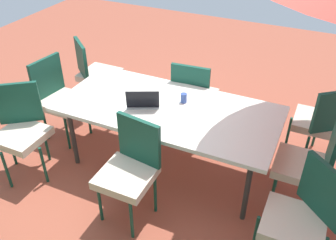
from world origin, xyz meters
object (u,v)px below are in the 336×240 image
at_px(dining_table, 168,111).
at_px(cup, 184,98).
at_px(chair_south, 193,94).
at_px(chair_north, 130,167).
at_px(chair_southeast, 95,71).
at_px(chair_northwest, 302,216).
at_px(chair_east, 59,96).
at_px(chair_southwest, 321,120).
at_px(laptop, 143,102).
at_px(chair_northeast, 21,128).
at_px(chair_west, 309,162).

height_order(dining_table, cup, cup).
relative_size(chair_south, chair_north, 1.00).
bearing_deg(chair_south, chair_southeast, -4.96).
xyz_separation_m(chair_southeast, cup, (-1.47, 0.54, 0.26)).
xyz_separation_m(chair_northwest, chair_southeast, (2.79, -1.35, 0.00)).
distance_m(chair_south, chair_east, 1.56).
xyz_separation_m(chair_southwest, laptop, (1.65, 0.83, 0.26)).
height_order(dining_table, chair_northeast, chair_northeast).
bearing_deg(chair_southeast, chair_northeast, 131.48).
xyz_separation_m(chair_west, cup, (1.29, -0.15, 0.26)).
xyz_separation_m(dining_table, chair_southeast, (1.37, -0.70, -0.17)).
height_order(chair_southwest, chair_south, same).
bearing_deg(chair_south, cup, 95.84).
bearing_deg(chair_north, chair_east, 159.84).
height_order(laptop, cup, laptop).
relative_size(chair_northeast, laptop, 2.48).
distance_m(chair_north, cup, 0.93).
bearing_deg(laptop, dining_table, 173.12).
height_order(chair_west, laptop, laptop).
distance_m(chair_northwest, cup, 1.57).
relative_size(chair_southeast, cup, 10.00).
xyz_separation_m(chair_southwest, chair_south, (1.41, 0.06, 0.00)).
bearing_deg(dining_table, laptop, 18.73).
relative_size(chair_north, laptop, 2.48).
relative_size(chair_north, cup, 10.00).
bearing_deg(chair_southwest, dining_table, -9.98).
distance_m(chair_southeast, laptop, 1.40).
distance_m(chair_west, laptop, 1.65).
relative_size(chair_west, laptop, 2.48).
xyz_separation_m(chair_east, chair_west, (-2.78, -0.00, 0.00)).
relative_size(chair_southeast, laptop, 2.48).
bearing_deg(cup, chair_south, -79.56).
bearing_deg(chair_southwest, chair_southeast, -36.87).
height_order(chair_south, chair_east, same).
xyz_separation_m(chair_east, laptop, (-1.16, 0.08, 0.26)).
bearing_deg(chair_west, chair_northeast, -78.09).
relative_size(dining_table, chair_southwest, 2.24).
bearing_deg(chair_southeast, chair_southwest, -139.08).
bearing_deg(chair_northwest, chair_southwest, 133.29).
relative_size(dining_table, cup, 22.35).
bearing_deg(chair_southwest, laptop, -11.22).
bearing_deg(chair_northeast, chair_southeast, 54.98).
bearing_deg(laptop, chair_west, 157.32).
bearing_deg(chair_northeast, chair_north, -39.17).
relative_size(chair_northwest, cup, 10.00).
bearing_deg(chair_northeast, chair_south, 8.81).
height_order(chair_northeast, chair_west, same).
distance_m(chair_northwest, chair_east, 2.89).
bearing_deg(chair_southeast, cup, -160.42).
xyz_separation_m(dining_table, chair_northwest, (-1.42, 0.66, -0.17)).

